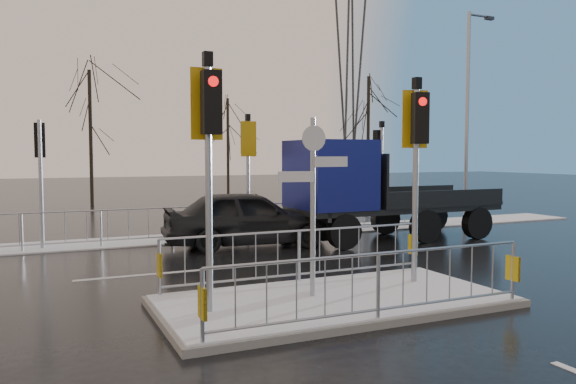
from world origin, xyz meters
name	(u,v)px	position (x,y,z in m)	size (l,w,h in m)	color
ground	(333,305)	(0.00, 0.00, 0.00)	(120.00, 120.00, 0.00)	black
snow_verge	(200,237)	(0.00, 8.60, 0.02)	(30.00, 2.00, 0.04)	white
lane_markings	(343,310)	(0.00, -0.33, 0.00)	(8.00, 11.38, 0.01)	silver
traffic_island	(332,283)	(-0.01, 0.01, 0.39)	(6.00, 3.04, 4.15)	slate
far_kerb_fixtures	(213,206)	(0.29, 8.09, 1.02)	(18.00, 0.65, 3.83)	#9499A1
car_far_lane	(248,218)	(0.81, 6.45, 0.81)	(1.91, 4.74, 1.62)	black
flatbed_truck	(357,188)	(4.06, 5.93, 1.60)	(6.49, 2.36, 3.01)	black
tree_far_a	(90,111)	(-2.00, 22.00, 4.82)	(3.75, 3.75, 7.08)	black
tree_far_b	(228,128)	(6.00, 24.00, 4.18)	(3.25, 3.25, 6.14)	black
tree_far_c	(368,113)	(14.00, 21.00, 5.15)	(4.00, 4.00, 7.55)	black
street_lamp_right	(469,108)	(10.57, 8.50, 4.39)	(1.25, 0.18, 8.00)	#9499A1
pylon_wires	(338,45)	(16.88, 30.00, 11.03)	(70.00, 2.38, 19.97)	#2D3033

